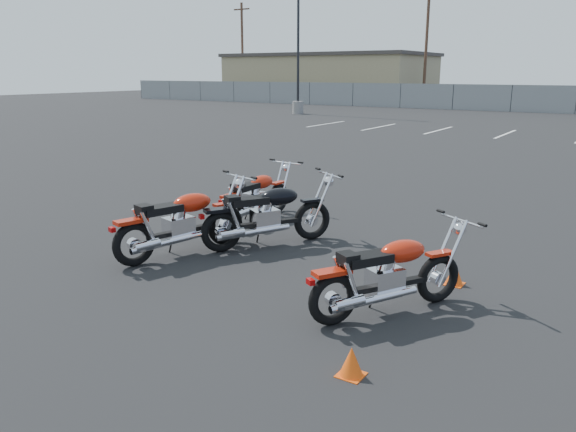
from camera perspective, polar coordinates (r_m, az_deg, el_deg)
The scene contains 12 objects.
ground at distance 7.88m, azimuth -3.61°, elevation -5.30°, with size 120.00×120.00×0.00m, color black.
motorcycle_front_red at distance 10.28m, azimuth -3.23°, elevation 2.02°, with size 0.79×2.03×0.99m.
motorcycle_second_black at distance 8.73m, azimuth -2.05°, elevation 0.15°, with size 1.57×2.12×1.11m.
motorcycle_third_red at distance 8.43m, azimuth -10.77°, elevation -0.62°, with size 1.09×2.25×1.11m.
motorcycle_rear_red at distance 6.39m, azimuth 10.18°, elevation -5.87°, with size 1.44×1.97×1.02m.
training_cone_near at distance 7.55m, azimuth 16.57°, elevation -5.66°, with size 0.24×0.24×0.28m.
training_cone_extra at distance 5.23m, azimuth 6.46°, elevation -14.48°, with size 0.23×0.23×0.28m.
light_pole_west at distance 36.98m, azimuth 1.03°, elevation 14.41°, with size 0.80×0.70×10.14m.
tan_building_west at distance 54.75m, azimuth 4.24°, elevation 13.90°, with size 18.40×10.40×4.30m.
utility_pole_a at distance 56.66m, azimuth -4.66°, elevation 16.46°, with size 1.80×0.24×9.00m.
utility_pole_b at distance 48.84m, azimuth 13.87°, elevation 16.44°, with size 1.80×0.24×9.00m.
parking_line_stripes at distance 26.99m, azimuth 18.10°, elevation 8.10°, with size 15.12×4.00×0.01m.
Camera 1 is at (4.45, -5.94, 2.66)m, focal length 35.00 mm.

